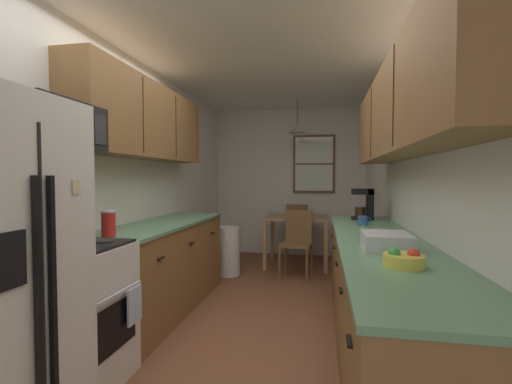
{
  "coord_description": "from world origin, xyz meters",
  "views": [
    {
      "loc": [
        0.58,
        -2.58,
        1.34
      ],
      "look_at": [
        -0.14,
        1.21,
        1.19
      ],
      "focal_mm": 24.69,
      "sensor_mm": 36.0,
      "label": 1
    }
  ],
  "objects_px": {
    "dining_chair_far": "(298,227)",
    "fruit_bowl": "(404,259)",
    "storage_canister": "(108,224)",
    "mug_by_coffeemaker": "(363,221)",
    "stove_range": "(72,314)",
    "microwave_over_range": "(52,126)",
    "coffee_maker": "(365,203)",
    "dish_rack": "(386,241)",
    "dining_table": "(297,224)",
    "trash_bin": "(228,251)",
    "dining_chair_near": "(297,240)",
    "table_serving_bowl": "(293,215)"
  },
  "relations": [
    {
      "from": "dining_chair_near",
      "to": "storage_canister",
      "type": "distance_m",
      "value": 2.76
    },
    {
      "from": "coffee_maker",
      "to": "table_serving_bowl",
      "type": "relative_size",
      "value": 1.59
    },
    {
      "from": "dining_chair_near",
      "to": "fruit_bowl",
      "type": "distance_m",
      "value": 3.06
    },
    {
      "from": "storage_canister",
      "to": "mug_by_coffeemaker",
      "type": "xyz_separation_m",
      "value": [
        1.96,
        1.05,
        -0.06
      ]
    },
    {
      "from": "dish_rack",
      "to": "mug_by_coffeemaker",
      "type": "bearing_deg",
      "value": 90.83
    },
    {
      "from": "dining_chair_far",
      "to": "dish_rack",
      "type": "distance_m",
      "value": 3.87
    },
    {
      "from": "microwave_over_range",
      "to": "fruit_bowl",
      "type": "relative_size",
      "value": 3.09
    },
    {
      "from": "stove_range",
      "to": "microwave_over_range",
      "type": "height_order",
      "value": "microwave_over_range"
    },
    {
      "from": "storage_canister",
      "to": "dining_chair_far",
      "type": "bearing_deg",
      "value": 72.3
    },
    {
      "from": "microwave_over_range",
      "to": "table_serving_bowl",
      "type": "height_order",
      "value": "microwave_over_range"
    },
    {
      "from": "trash_bin",
      "to": "dining_chair_far",
      "type": "bearing_deg",
      "value": 57.32
    },
    {
      "from": "storage_canister",
      "to": "coffee_maker",
      "type": "bearing_deg",
      "value": 37.23
    },
    {
      "from": "stove_range",
      "to": "table_serving_bowl",
      "type": "bearing_deg",
      "value": 71.5
    },
    {
      "from": "trash_bin",
      "to": "fruit_bowl",
      "type": "distance_m",
      "value": 3.35
    },
    {
      "from": "trash_bin",
      "to": "coffee_maker",
      "type": "xyz_separation_m",
      "value": [
        1.73,
        -0.77,
        0.74
      ]
    },
    {
      "from": "microwave_over_range",
      "to": "storage_canister",
      "type": "relative_size",
      "value": 3.07
    },
    {
      "from": "trash_bin",
      "to": "fruit_bowl",
      "type": "bearing_deg",
      "value": -59.34
    },
    {
      "from": "storage_canister",
      "to": "mug_by_coffeemaker",
      "type": "bearing_deg",
      "value": 28.21
    },
    {
      "from": "dining_chair_far",
      "to": "mug_by_coffeemaker",
      "type": "xyz_separation_m",
      "value": [
        0.79,
        -2.62,
        0.44
      ]
    },
    {
      "from": "microwave_over_range",
      "to": "fruit_bowl",
      "type": "distance_m",
      "value": 2.22
    },
    {
      "from": "dining_chair_far",
      "to": "trash_bin",
      "type": "relative_size",
      "value": 1.34
    },
    {
      "from": "dish_rack",
      "to": "stove_range",
      "type": "bearing_deg",
      "value": -170.67
    },
    {
      "from": "trash_bin",
      "to": "table_serving_bowl",
      "type": "xyz_separation_m",
      "value": [
        0.84,
        0.67,
        0.45
      ]
    },
    {
      "from": "stove_range",
      "to": "storage_canister",
      "type": "distance_m",
      "value": 0.67
    },
    {
      "from": "stove_range",
      "to": "fruit_bowl",
      "type": "distance_m",
      "value": 2.03
    },
    {
      "from": "stove_range",
      "to": "storage_canister",
      "type": "height_order",
      "value": "storage_canister"
    },
    {
      "from": "dining_chair_far",
      "to": "fruit_bowl",
      "type": "bearing_deg",
      "value": -79.03
    },
    {
      "from": "stove_range",
      "to": "microwave_over_range",
      "type": "xyz_separation_m",
      "value": [
        -0.11,
        0.0,
        1.2
      ]
    },
    {
      "from": "mug_by_coffeemaker",
      "to": "dish_rack",
      "type": "xyz_separation_m",
      "value": [
        0.02,
        -1.14,
        0.01
      ]
    },
    {
      "from": "dining_table",
      "to": "table_serving_bowl",
      "type": "relative_size",
      "value": 4.5
    },
    {
      "from": "dining_chair_near",
      "to": "coffee_maker",
      "type": "relative_size",
      "value": 2.73
    },
    {
      "from": "trash_bin",
      "to": "dish_rack",
      "type": "height_order",
      "value": "dish_rack"
    },
    {
      "from": "microwave_over_range",
      "to": "fruit_bowl",
      "type": "height_order",
      "value": "microwave_over_range"
    },
    {
      "from": "dish_rack",
      "to": "table_serving_bowl",
      "type": "xyz_separation_m",
      "value": [
        -0.83,
        3.07,
        -0.16
      ]
    },
    {
      "from": "dining_chair_far",
      "to": "stove_range",
      "type": "bearing_deg",
      "value": -105.93
    },
    {
      "from": "dining_chair_far",
      "to": "dish_rack",
      "type": "relative_size",
      "value": 2.65
    },
    {
      "from": "dining_table",
      "to": "fruit_bowl",
      "type": "xyz_separation_m",
      "value": [
        0.79,
        -3.57,
        0.3
      ]
    },
    {
      "from": "dining_table",
      "to": "fruit_bowl",
      "type": "relative_size",
      "value": 4.64
    },
    {
      "from": "microwave_over_range",
      "to": "storage_canister",
      "type": "xyz_separation_m",
      "value": [
        0.11,
        0.41,
        -0.67
      ]
    },
    {
      "from": "dining_chair_near",
      "to": "storage_canister",
      "type": "height_order",
      "value": "storage_canister"
    },
    {
      "from": "dining_chair_near",
      "to": "trash_bin",
      "type": "bearing_deg",
      "value": -173.87
    },
    {
      "from": "dining_chair_far",
      "to": "trash_bin",
      "type": "bearing_deg",
      "value": -122.68
    },
    {
      "from": "dish_rack",
      "to": "microwave_over_range",
      "type": "bearing_deg",
      "value": -171.17
    },
    {
      "from": "coffee_maker",
      "to": "stove_range",
      "type": "bearing_deg",
      "value": -136.0
    },
    {
      "from": "dining_table",
      "to": "mug_by_coffeemaker",
      "type": "bearing_deg",
      "value": -69.0
    },
    {
      "from": "trash_bin",
      "to": "dish_rack",
      "type": "relative_size",
      "value": 1.98
    },
    {
      "from": "mug_by_coffeemaker",
      "to": "dish_rack",
      "type": "bearing_deg",
      "value": -89.17
    },
    {
      "from": "dining_chair_far",
      "to": "coffee_maker",
      "type": "height_order",
      "value": "coffee_maker"
    },
    {
      "from": "dining_chair_far",
      "to": "table_serving_bowl",
      "type": "xyz_separation_m",
      "value": [
        -0.03,
        -0.69,
        0.29
      ]
    },
    {
      "from": "stove_range",
      "to": "fruit_bowl",
      "type": "bearing_deg",
      "value": -3.34
    }
  ]
}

